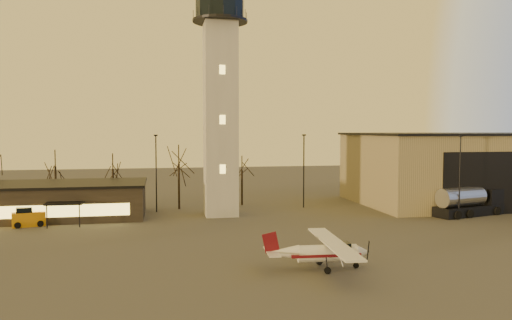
# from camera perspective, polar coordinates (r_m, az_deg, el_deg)

# --- Properties ---
(ground) EXTENTS (220.00, 220.00, 0.00)m
(ground) POSITION_cam_1_polar(r_m,az_deg,el_deg) (34.67, 2.12, -14.67)
(ground) COLOR #3C3938
(ground) RESTS_ON ground
(control_tower) EXTENTS (6.80, 6.80, 32.60)m
(control_tower) POSITION_cam_1_polar(r_m,az_deg,el_deg) (62.77, -4.09, 8.54)
(control_tower) COLOR #A19E98
(control_tower) RESTS_ON ground
(hangar) EXTENTS (30.60, 20.60, 10.30)m
(hangar) POSITION_cam_1_polar(r_m,az_deg,el_deg) (79.27, 22.38, -0.85)
(hangar) COLOR #948761
(hangar) RESTS_ON ground
(terminal) EXTENTS (25.40, 12.20, 4.30)m
(terminal) POSITION_cam_1_polar(r_m,az_deg,el_deg) (66.27, -23.55, -4.29)
(terminal) COLOR black
(terminal) RESTS_ON ground
(light_poles) EXTENTS (58.50, 12.25, 10.14)m
(light_poles) POSITION_cam_1_polar(r_m,az_deg,el_deg) (63.81, -3.71, -1.35)
(light_poles) COLOR black
(light_poles) RESTS_ON ground
(tree_row) EXTENTS (37.20, 9.20, 8.80)m
(tree_row) POSITION_cam_1_polar(r_m,az_deg,el_deg) (71.68, -15.88, -0.52)
(tree_row) COLOR black
(tree_row) RESTS_ON ground
(cessna_front) EXTENTS (8.82, 11.13, 3.06)m
(cessna_front) POSITION_cam_1_polar(r_m,az_deg,el_deg) (39.67, 8.32, -10.78)
(cessna_front) COLOR silver
(cessna_front) RESTS_ON ground
(fuel_truck) EXTENTS (10.12, 5.18, 3.61)m
(fuel_truck) POSITION_cam_1_polar(r_m,az_deg,el_deg) (68.35, 23.11, -4.66)
(fuel_truck) COLOR black
(fuel_truck) RESTS_ON ground
(service_cart) EXTENTS (3.79, 2.89, 2.18)m
(service_cart) POSITION_cam_1_polar(r_m,az_deg,el_deg) (61.67, -24.61, -6.13)
(service_cart) COLOR orange
(service_cart) RESTS_ON ground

